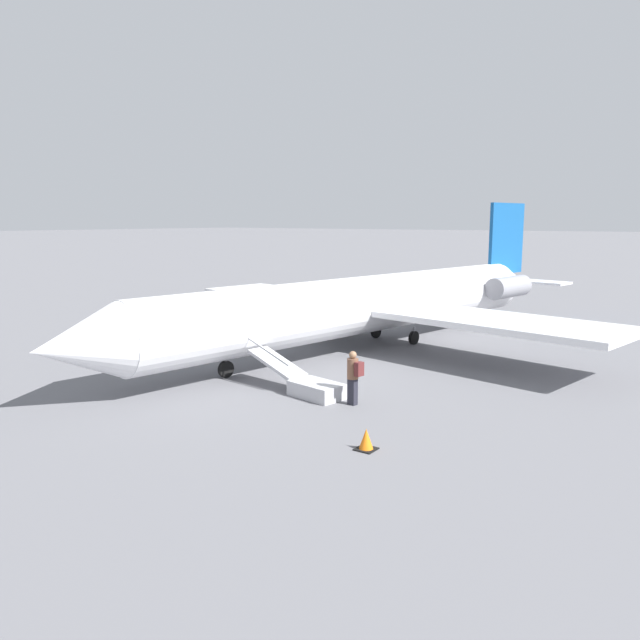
# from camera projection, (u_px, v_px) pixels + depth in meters

# --- Properties ---
(ground_plane) EXTENTS (600.00, 600.00, 0.00)m
(ground_plane) POSITION_uv_depth(u_px,v_px,m) (362.00, 348.00, 28.56)
(ground_plane) COLOR slate
(airplane_main) EXTENTS (29.76, 22.75, 6.77)m
(airplane_main) POSITION_uv_depth(u_px,v_px,m) (376.00, 302.00, 28.88)
(airplane_main) COLOR white
(airplane_main) RESTS_ON ground
(boarding_stairs) EXTENTS (1.66, 4.13, 1.69)m
(boarding_stairs) POSITION_uv_depth(u_px,v_px,m) (308.00, 384.00, 20.89)
(boarding_stairs) COLOR #B2B2B7
(boarding_stairs) RESTS_ON ground
(passenger) EXTENTS (0.38, 0.56, 1.74)m
(passenger) POSITION_uv_depth(u_px,v_px,m) (354.00, 374.00, 19.66)
(passenger) COLOR #23232D
(passenger) RESTS_ON ground
(traffic_cone_near_stairs) EXTENTS (0.51, 0.51, 0.56)m
(traffic_cone_near_stairs) POSITION_uv_depth(u_px,v_px,m) (366.00, 440.00, 15.92)
(traffic_cone_near_stairs) COLOR black
(traffic_cone_near_stairs) RESTS_ON ground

